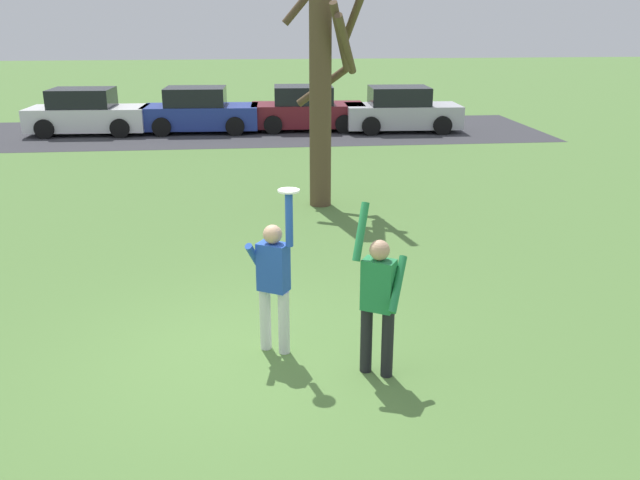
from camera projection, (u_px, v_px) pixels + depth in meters
ground_plane at (246, 355)px, 8.19m from camera, size 120.00×120.00×0.00m
person_catcher at (274, 278)px, 7.99m from camera, size 0.58×0.52×2.08m
person_defender at (378, 296)px, 7.46m from camera, size 0.65×0.62×2.04m
frisbee_disc at (289, 191)px, 7.54m from camera, size 0.25×0.25×0.02m
parked_car_white at (87, 113)px, 23.37m from camera, size 4.17×2.17×1.59m
parked_car_blue at (200, 112)px, 23.78m from camera, size 4.17×2.17×1.59m
parked_car_maroon at (306, 110)px, 24.24m from camera, size 4.17×2.17×1.59m
parked_car_silver at (402, 111)px, 23.97m from camera, size 4.17×2.17×1.59m
parking_strip at (252, 132)px, 24.02m from camera, size 20.98×6.40×0.01m
bare_tree_tall at (323, 87)px, 13.94m from camera, size 1.65×1.68×5.47m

